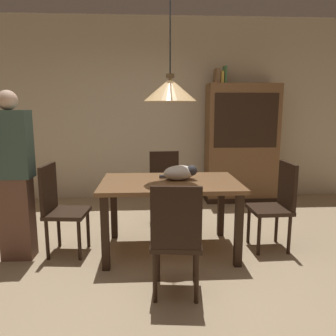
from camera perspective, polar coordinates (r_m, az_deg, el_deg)
The scene contains 14 objects.
ground at distance 3.25m, azimuth 0.54°, elevation -16.98°, with size 10.00×10.00×0.00m, color tan.
back_wall at distance 5.53m, azimuth -1.27°, elevation 9.90°, with size 6.40×0.10×2.90m, color beige.
dining_table at distance 3.42m, azimuth 0.35°, elevation -3.91°, with size 1.40×0.90×0.75m.
chair_left_side at distance 3.58m, azimuth -18.10°, elevation -6.08°, with size 0.43×0.43×0.93m.
chair_right_side at distance 3.70m, azimuth 18.13°, elevation -5.53°, with size 0.41×0.41×0.93m.
chair_near_front at distance 2.63m, azimuth 1.40°, elevation -11.53°, with size 0.44×0.44×0.93m.
chair_far_back at distance 4.31m, azimuth -0.46°, elevation -2.82°, with size 0.43×0.43×0.93m.
cat_sleeping at distance 3.45m, azimuth 2.15°, elevation -0.77°, with size 0.40×0.31×0.16m.
pendant_lamp at distance 3.32m, azimuth 0.37°, elevation 13.30°, with size 0.52×0.52×1.30m.
hutch_bookcase at distance 5.43m, azimuth 12.40°, elevation 3.73°, with size 1.12×0.45×1.85m.
book_brown_thick at distance 5.33m, azimuth 8.36°, elevation 15.27°, with size 0.06×0.24×0.22m, color brown.
book_yellow_short at distance 5.34m, azimuth 9.11°, elevation 15.02°, with size 0.04×0.20×0.18m, color gold.
book_green_slim at distance 5.35m, azimuth 9.67°, elevation 15.42°, with size 0.03×0.20×0.26m, color #427A4C.
person_standing at distance 3.55m, azimuth -24.89°, elevation -1.33°, with size 0.36×0.22×1.65m.
Camera 1 is at (-0.19, -2.88, 1.49)m, focal length 35.63 mm.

